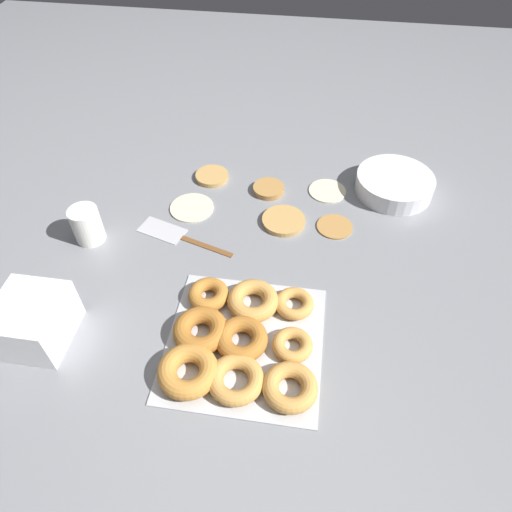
{
  "coord_description": "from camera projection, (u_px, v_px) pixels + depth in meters",
  "views": [
    {
      "loc": [
        0.11,
        -0.78,
        0.81
      ],
      "look_at": [
        0.01,
        -0.08,
        0.04
      ],
      "focal_mm": 32.0,
      "sensor_mm": 36.0,
      "label": 1
    }
  ],
  "objects": [
    {
      "name": "pancake_1",
      "position": [
        335.0,
        226.0,
        1.16
      ],
      "size": [
        0.09,
        0.09,
        0.01
      ],
      "primitive_type": "cylinder",
      "color": "#B27F42",
      "rests_on": "ground_plane"
    },
    {
      "name": "paper_cup",
      "position": [
        87.0,
        225.0,
        1.1
      ],
      "size": [
        0.07,
        0.07,
        0.09
      ],
      "color": "white",
      "rests_on": "ground_plane"
    },
    {
      "name": "pancake_0",
      "position": [
        192.0,
        207.0,
        1.21
      ],
      "size": [
        0.12,
        0.12,
        0.01
      ],
      "primitive_type": "cylinder",
      "color": "beige",
      "rests_on": "ground_plane"
    },
    {
      "name": "spatula",
      "position": [
        172.0,
        233.0,
        1.15
      ],
      "size": [
        0.26,
        0.11,
        0.01
      ],
      "rotation": [
        0.0,
        0.0,
        2.84
      ],
      "color": "brown",
      "rests_on": "ground_plane"
    },
    {
      "name": "container_stack",
      "position": [
        34.0,
        321.0,
        0.91
      ],
      "size": [
        0.13,
        0.14,
        0.1
      ],
      "color": "white",
      "rests_on": "ground_plane"
    },
    {
      "name": "pancake_5",
      "position": [
        327.0,
        190.0,
        1.26
      ],
      "size": [
        0.1,
        0.1,
        0.01
      ],
      "primitive_type": "cylinder",
      "color": "beige",
      "rests_on": "ground_plane"
    },
    {
      "name": "batter_bowl",
      "position": [
        394.0,
        184.0,
        1.24
      ],
      "size": [
        0.21,
        0.21,
        0.05
      ],
      "color": "white",
      "rests_on": "ground_plane"
    },
    {
      "name": "ground_plane",
      "position": [
        258.0,
        243.0,
        1.13
      ],
      "size": [
        3.0,
        3.0,
        0.0
      ],
      "primitive_type": "plane",
      "color": "gray"
    },
    {
      "name": "donut_tray",
      "position": [
        237.0,
        341.0,
        0.91
      ],
      "size": [
        0.32,
        0.32,
        0.04
      ],
      "color": "silver",
      "rests_on": "ground_plane"
    },
    {
      "name": "pancake_2",
      "position": [
        284.0,
        221.0,
        1.17
      ],
      "size": [
        0.11,
        0.11,
        0.01
      ],
      "primitive_type": "cylinder",
      "color": "tan",
      "rests_on": "ground_plane"
    },
    {
      "name": "pancake_3",
      "position": [
        267.0,
        189.0,
        1.26
      ],
      "size": [
        0.09,
        0.09,
        0.02
      ],
      "primitive_type": "cylinder",
      "color": "#B27F42",
      "rests_on": "ground_plane"
    },
    {
      "name": "pancake_4",
      "position": [
        212.0,
        176.0,
        1.3
      ],
      "size": [
        0.09,
        0.09,
        0.01
      ],
      "primitive_type": "cylinder",
      "color": "tan",
      "rests_on": "ground_plane"
    }
  ]
}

